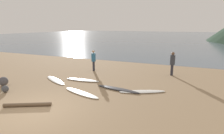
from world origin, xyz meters
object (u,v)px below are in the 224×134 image
(surfboard_2, at_px, (81,93))
(surfboard_4, at_px, (142,92))
(person_1, at_px, (94,59))
(beach_rock_far, at_px, (3,81))
(surfboard_0, at_px, (55,80))
(driftwood_log, at_px, (27,105))
(surfboard_1, at_px, (82,80))
(person_0, at_px, (172,62))
(surfboard_3, at_px, (118,89))
(beach_rock_near, at_px, (5,89))

(surfboard_2, xyz_separation_m, surfboard_4, (2.97, 1.49, 0.00))
(person_1, distance_m, beach_rock_far, 6.40)
(surfboard_4, height_order, beach_rock_far, beach_rock_far)
(surfboard_0, xyz_separation_m, person_1, (1.03, 3.44, 0.95))
(driftwood_log, bearing_deg, surfboard_0, 112.28)
(surfboard_1, distance_m, surfboard_2, 2.42)
(person_0, relative_size, driftwood_log, 0.82)
(surfboard_3, bearing_deg, beach_rock_near, -145.58)
(surfboard_3, relative_size, driftwood_log, 1.29)
(surfboard_0, height_order, surfboard_1, surfboard_1)
(surfboard_1, relative_size, driftwood_log, 1.13)
(driftwood_log, bearing_deg, surfboard_2, 59.96)
(surfboard_1, distance_m, surfboard_4, 4.24)
(person_1, relative_size, beach_rock_near, 4.49)
(surfboard_2, height_order, driftwood_log, driftwood_log)
(surfboard_2, relative_size, person_0, 1.47)
(beach_rock_far, bearing_deg, surfboard_3, 16.71)
(beach_rock_near, relative_size, beach_rock_far, 0.68)
(driftwood_log, bearing_deg, surfboard_3, 51.12)
(person_0, bearing_deg, driftwood_log, -170.49)
(surfboard_2, height_order, person_0, person_0)
(person_0, xyz_separation_m, driftwood_log, (-5.45, -8.11, -0.93))
(beach_rock_near, bearing_deg, driftwood_log, -19.17)
(surfboard_0, xyz_separation_m, surfboard_2, (2.87, -1.36, -0.00))
(beach_rock_near, height_order, beach_rock_far, beach_rock_far)
(surfboard_2, height_order, surfboard_4, surfboard_4)
(person_0, xyz_separation_m, beach_rock_far, (-9.16, -6.45, -0.75))
(person_1, xyz_separation_m, beach_rock_near, (-2.11, -6.24, -0.79))
(surfboard_0, relative_size, surfboard_2, 1.01)
(surfboard_3, bearing_deg, surfboard_2, -132.46)
(surfboard_2, bearing_deg, surfboard_0, 171.07)
(surfboard_3, relative_size, beach_rock_far, 4.98)
(surfboard_4, xyz_separation_m, person_1, (-4.82, 3.31, 0.95))
(person_1, bearing_deg, surfboard_4, -120.20)
(person_1, bearing_deg, surfboard_3, -131.08)
(surfboard_3, xyz_separation_m, beach_rock_far, (-6.67, -2.00, 0.22))
(surfboard_4, xyz_separation_m, person_0, (1.12, 4.28, 0.98))
(surfboard_4, relative_size, person_0, 1.47)
(surfboard_3, distance_m, driftwood_log, 4.70)
(surfboard_1, xyz_separation_m, person_0, (5.31, 3.68, 0.98))
(surfboard_1, bearing_deg, surfboard_4, -13.18)
(surfboard_1, xyz_separation_m, beach_rock_near, (-2.73, -3.52, 0.15))
(surfboard_1, distance_m, driftwood_log, 4.43)
(surfboard_2, xyz_separation_m, driftwood_log, (-1.35, -2.34, 0.05))
(beach_rock_far, bearing_deg, surfboard_1, 35.74)
(beach_rock_near, distance_m, beach_rock_far, 1.35)
(surfboard_0, height_order, person_1, person_1)
(surfboard_2, height_order, beach_rock_far, beach_rock_far)
(surfboard_1, distance_m, person_0, 6.54)
(surfboard_0, xyz_separation_m, surfboard_3, (4.47, -0.04, 0.01))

